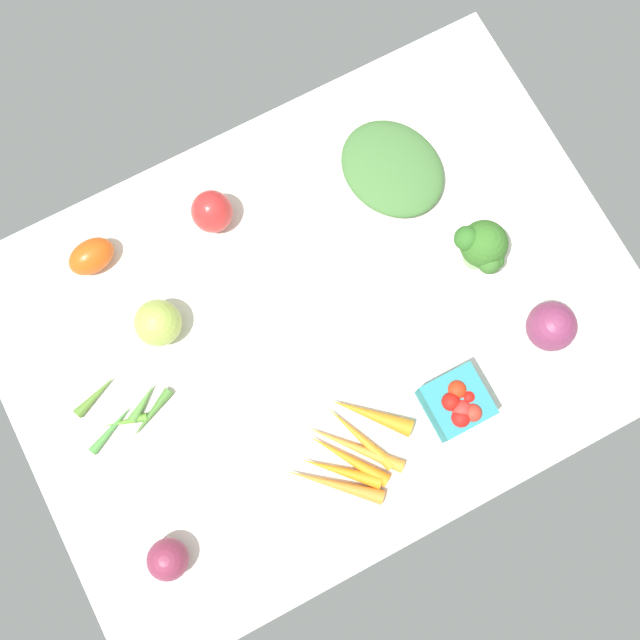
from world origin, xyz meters
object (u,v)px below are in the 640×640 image
object	(u,v)px
red_onion_center	(168,560)
carrot_bunch	(352,450)
red_onion_near_basket	(552,326)
broccoli_head	(482,247)
roma_tomato	(91,256)
leafy_greens_clump	(392,169)
berry_basket	(457,403)
heirloom_tomato_green	(158,323)
okra_pile	(125,411)
bell_pepper_red	(212,212)

from	to	relation	value
red_onion_center	carrot_bunch	distance (cm)	32.76
carrot_bunch	red_onion_near_basket	bearing A→B (deg)	-176.49
broccoli_head	roma_tomato	size ratio (longest dim) A/B	1.48
roma_tomato	leafy_greens_clump	distance (cm)	52.70
roma_tomato	berry_basket	distance (cm)	64.44
roma_tomato	carrot_bunch	world-z (taller)	roma_tomato
red_onion_near_basket	heirloom_tomato_green	world-z (taller)	red_onion_near_basket
heirloom_tomato_green	red_onion_near_basket	bearing A→B (deg)	151.71
roma_tomato	broccoli_head	bearing A→B (deg)	-34.70
roma_tomato	red_onion_near_basket	world-z (taller)	red_onion_near_basket
okra_pile	heirloom_tomato_green	xyz separation A→B (cm)	(-11.12, -9.89, 3.01)
okra_pile	berry_basket	bearing A→B (deg)	153.30
red_onion_center	leafy_greens_clump	world-z (taller)	red_onion_center
broccoli_head	roma_tomato	xyz separation A→B (cm)	(56.65, -29.58, -4.70)
red_onion_center	heirloom_tomato_green	xyz separation A→B (cm)	(-14.43, -33.89, 0.60)
berry_basket	leafy_greens_clump	bearing A→B (deg)	-104.70
okra_pile	berry_basket	world-z (taller)	berry_basket
red_onion_center	berry_basket	size ratio (longest dim) A/B	0.70
roma_tomato	bell_pepper_red	bearing A→B (deg)	-14.59
broccoli_head	carrot_bunch	size ratio (longest dim) A/B	0.52
heirloom_tomato_green	broccoli_head	bearing A→B (deg)	164.92
broccoli_head	okra_pile	size ratio (longest dim) A/B	0.75
carrot_bunch	leafy_greens_clump	size ratio (longest dim) A/B	1.20
okra_pile	berry_basket	distance (cm)	53.15
bell_pepper_red	red_onion_center	bearing A→B (deg)	56.94
okra_pile	bell_pepper_red	size ratio (longest dim) A/B	1.97
bell_pepper_red	berry_basket	xyz separation A→B (cm)	(-20.25, 46.65, -0.35)
broccoli_head	berry_basket	distance (cm)	25.33
broccoli_head	bell_pepper_red	xyz separation A→B (cm)	(35.54, -26.82, -3.42)
broccoli_head	okra_pile	xyz separation A→B (cm)	(62.71, -4.01, -6.62)
red_onion_center	heirloom_tomato_green	bearing A→B (deg)	-113.06
roma_tomato	carrot_bunch	distance (cm)	53.40
roma_tomato	heirloom_tomato_green	size ratio (longest dim) A/B	1.04
roma_tomato	leafy_greens_clump	world-z (taller)	roma_tomato
red_onion_near_basket	leafy_greens_clump	bearing A→B (deg)	-76.01
heirloom_tomato_green	leafy_greens_clump	size ratio (longest dim) A/B	0.40
roma_tomato	leafy_greens_clump	bearing A→B (deg)	-17.41
roma_tomato	leafy_greens_clump	size ratio (longest dim) A/B	0.42
broccoli_head	leafy_greens_clump	xyz separation A→B (cm)	(4.80, -20.17, -5.24)
okra_pile	red_onion_center	size ratio (longest dim) A/B	2.45
heirloom_tomato_green	leafy_greens_clump	distance (cm)	47.23
berry_basket	red_onion_center	bearing A→B (deg)	0.18
heirloom_tomato_green	leafy_greens_clump	world-z (taller)	heirloom_tomato_green
broccoli_head	red_onion_center	bearing A→B (deg)	16.85
red_onion_center	red_onion_near_basket	world-z (taller)	red_onion_near_basket
broccoli_head	red_onion_center	world-z (taller)	broccoli_head
bell_pepper_red	carrot_bunch	distance (cm)	45.41
broccoli_head	bell_pepper_red	distance (cm)	44.66
red_onion_near_basket	okra_pile	bearing A→B (deg)	-16.75
red_onion_center	berry_basket	bearing A→B (deg)	-179.82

